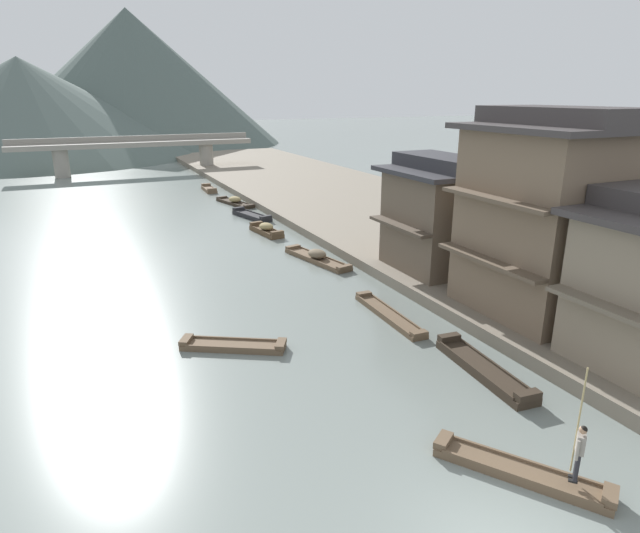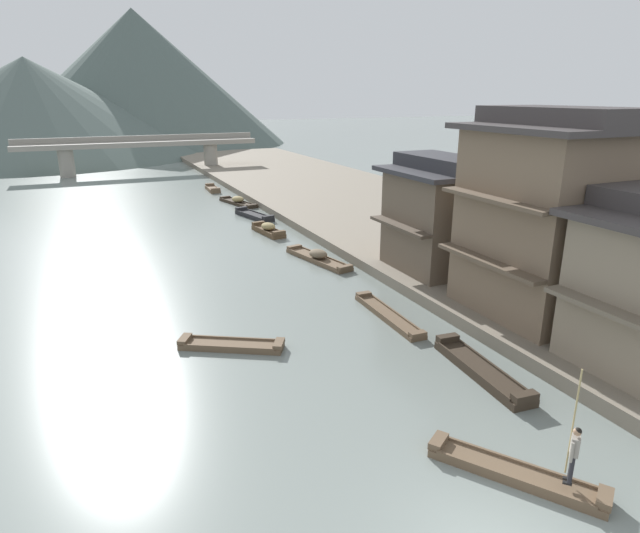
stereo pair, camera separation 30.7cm
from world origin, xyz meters
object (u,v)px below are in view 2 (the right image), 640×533
object	(u,v)px
boat_upstream_distant	(213,189)
house_waterfront_tall	(440,214)
boat_moored_third	(268,230)
house_waterfront_second	(550,215)
boat_midriver_drifting	(238,202)
boatman_person	(574,448)
boat_moored_far	(254,216)
boat_midriver_upstream	(232,345)
stone_bridge	(141,148)
boat_moored_nearest	(388,315)
boat_foreground_poled	(515,473)
boat_crossing_west	(481,370)
boat_moored_second	(318,257)

from	to	relation	value
boat_upstream_distant	house_waterfront_tall	bearing A→B (deg)	-81.43
boat_moored_third	house_waterfront_second	distance (m)	21.35
boat_midriver_drifting	boatman_person	bearing A→B (deg)	-93.81
boat_moored_far	boat_midriver_upstream	size ratio (longest dim) A/B	1.15
boat_midriver_upstream	house_waterfront_tall	world-z (taller)	house_waterfront_tall
house_waterfront_tall	stone_bridge	bearing A→B (deg)	101.34
boat_moored_nearest	house_waterfront_tall	bearing A→B (deg)	35.59
house_waterfront_second	stone_bridge	distance (m)	57.71
house_waterfront_tall	house_waterfront_second	bearing A→B (deg)	-84.76
boatman_person	boat_midriver_upstream	bearing A→B (deg)	115.78
boat_midriver_drifting	house_waterfront_tall	size ratio (longest dim) A/B	0.89
boat_foreground_poled	boat_upstream_distant	bearing A→B (deg)	86.46
boat_moored_far	house_waterfront_tall	bearing A→B (deg)	-75.63
boat_foreground_poled	house_waterfront_second	size ratio (longest dim) A/B	0.49
boat_midriver_upstream	house_waterfront_tall	xyz separation A→B (m)	(12.78, 3.95, 3.46)
boat_upstream_distant	boat_crossing_west	bearing A→B (deg)	-90.08
boat_midriver_drifting	house_waterfront_second	bearing A→B (deg)	-80.88
stone_bridge	house_waterfront_second	bearing A→B (deg)	-79.38
boat_moored_third	boat_crossing_west	distance (m)	22.95
boat_midriver_upstream	house_waterfront_second	world-z (taller)	house_waterfront_second
boat_crossing_west	house_waterfront_second	distance (m)	7.91
boat_moored_far	boat_moored_third	bearing A→B (deg)	-96.63
boat_moored_far	stone_bridge	world-z (taller)	stone_bridge
boat_moored_nearest	boat_moored_far	world-z (taller)	boat_moored_far
boat_moored_far	boat_midriver_upstream	distance (m)	23.97
boatman_person	boat_moored_second	world-z (taller)	boatman_person
boat_moored_far	boat_upstream_distant	size ratio (longest dim) A/B	1.30
house_waterfront_second	boat_moored_far	bearing A→B (deg)	101.98
stone_bridge	boat_foreground_poled	bearing A→B (deg)	-88.11
boat_midriver_drifting	house_waterfront_second	distance (m)	32.31
boatman_person	house_waterfront_second	xyz separation A→B (m)	(7.76, 8.83, 3.44)
boat_crossing_west	boat_foreground_poled	bearing A→B (deg)	-121.04
boat_moored_third	boat_moored_far	size ratio (longest dim) A/B	0.81
house_waterfront_second	stone_bridge	bearing A→B (deg)	100.62
boat_midriver_drifting	boat_crossing_west	bearing A→B (deg)	-90.92
boat_upstream_distant	boat_crossing_west	world-z (taller)	boat_upstream_distant
boatman_person	boat_moored_nearest	size ratio (longest dim) A/B	0.56
boat_moored_far	stone_bridge	size ratio (longest dim) A/B	0.16
boat_foreground_poled	boatman_person	distance (m)	1.82
boat_midriver_drifting	stone_bridge	size ratio (longest dim) A/B	0.19
boat_upstream_distant	stone_bridge	xyz separation A→B (m)	(-5.06, 17.11, 2.90)
boat_midriver_drifting	stone_bridge	world-z (taller)	stone_bridge
boat_foreground_poled	boat_crossing_west	world-z (taller)	boat_crossing_west
boat_moored_nearest	boat_crossing_west	xyz separation A→B (m)	(0.40, -5.94, 0.06)
boat_midriver_upstream	boat_upstream_distant	size ratio (longest dim) A/B	1.13
boat_crossing_west	boat_midriver_drifting	bearing A→B (deg)	89.08
boat_moored_nearest	boat_midriver_drifting	world-z (taller)	boat_midriver_drifting
boat_moored_second	house_waterfront_second	distance (m)	14.19
boat_foreground_poled	stone_bridge	distance (m)	64.57
boat_midriver_upstream	house_waterfront_second	xyz separation A→B (m)	(13.40, -2.86, 4.75)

